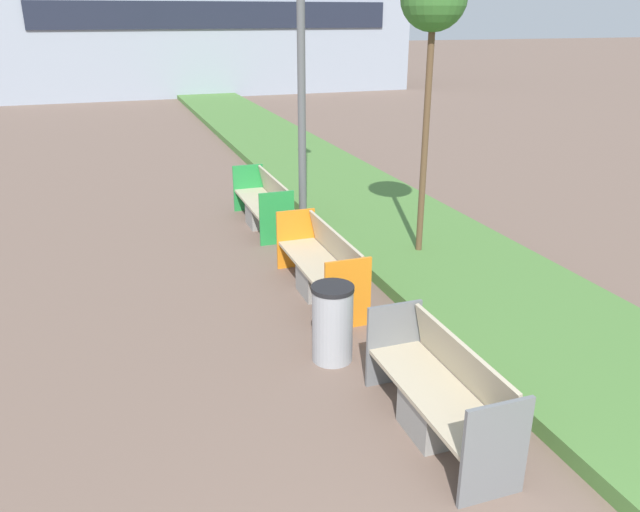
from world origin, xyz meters
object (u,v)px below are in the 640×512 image
Objects in this scene: bench_grey_frame at (440,399)px; bench_green_frame at (264,207)px; litter_bin at (332,323)px; street_lamp_post at (301,15)px; bench_orange_frame at (322,269)px; sapling_tree_near at (434,3)px.

bench_grey_frame is 0.88× the size of bench_green_frame.
bench_grey_frame reaches higher than litter_bin.
bench_grey_frame is at bearing -95.69° from street_lamp_post.
street_lamp_post is at bearing 84.31° from bench_grey_frame.
bench_orange_frame is at bearing -89.99° from bench_green_frame.
litter_bin is at bearing -95.53° from bench_green_frame.
bench_grey_frame is 1.69m from litter_bin.
bench_orange_frame is at bearing 89.93° from bench_grey_frame.
litter_bin is at bearing -105.51° from bench_orange_frame.
street_lamp_post reaches higher than bench_orange_frame.
street_lamp_post reaches higher than bench_grey_frame.
litter_bin is at bearing 106.86° from bench_grey_frame.
bench_orange_frame reaches higher than litter_bin.
sapling_tree_near is at bearing 64.73° from bench_grey_frame.
litter_bin is at bearing -134.12° from sapling_tree_near.
bench_orange_frame is at bearing -102.36° from street_lamp_post.
sapling_tree_near is (1.33, -2.05, 0.16)m from street_lamp_post.
bench_orange_frame is at bearing -159.25° from sapling_tree_near.
bench_orange_frame is 0.50× the size of sapling_tree_near.
bench_green_frame is 5.10m from litter_bin.
bench_grey_frame and bench_orange_frame have the same top height.
bench_orange_frame is 4.10m from sapling_tree_near.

